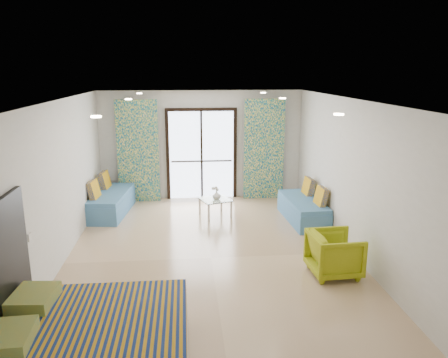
{
  "coord_description": "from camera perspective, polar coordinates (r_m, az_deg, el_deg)",
  "views": [
    {
      "loc": [
        -0.42,
        -7.02,
        3.18
      ],
      "look_at": [
        0.32,
        1.04,
        1.15
      ],
      "focal_mm": 35.0,
      "sensor_mm": 36.0,
      "label": 1
    }
  ],
  "objects": [
    {
      "name": "floor",
      "position": [
        7.72,
        -1.69,
        -10.26
      ],
      "size": [
        5.0,
        7.5,
        0.01
      ],
      "primitive_type": null,
      "color": "tan",
      "rests_on": "ground"
    },
    {
      "name": "ceiling",
      "position": [
        7.05,
        -1.85,
        10.17
      ],
      "size": [
        5.0,
        7.5,
        0.01
      ],
      "primitive_type": null,
      "color": "silver",
      "rests_on": "ground"
    },
    {
      "name": "wall_back",
      "position": [
        10.93,
        -2.97,
        4.43
      ],
      "size": [
        5.0,
        0.01,
        2.7
      ],
      "primitive_type": null,
      "color": "silver",
      "rests_on": "ground"
    },
    {
      "name": "wall_front",
      "position": [
        3.77,
        1.85,
        -14.96
      ],
      "size": [
        5.0,
        0.01,
        2.7
      ],
      "primitive_type": null,
      "color": "silver",
      "rests_on": "ground"
    },
    {
      "name": "wall_left",
      "position": [
        7.55,
        -21.07,
        -0.91
      ],
      "size": [
        0.01,
        7.5,
        2.7
      ],
      "primitive_type": null,
      "color": "silver",
      "rests_on": "ground"
    },
    {
      "name": "wall_right",
      "position": [
        7.82,
        16.85,
        -0.07
      ],
      "size": [
        0.01,
        7.5,
        2.7
      ],
      "primitive_type": null,
      "color": "silver",
      "rests_on": "ground"
    },
    {
      "name": "balcony_door",
      "position": [
        10.92,
        -2.96,
        3.93
      ],
      "size": [
        1.76,
        0.08,
        2.28
      ],
      "color": "black",
      "rests_on": "floor"
    },
    {
      "name": "balcony_rail",
      "position": [
        10.99,
        -2.94,
        2.35
      ],
      "size": [
        1.52,
        0.03,
        0.04
      ],
      "primitive_type": "cube",
      "color": "#595451",
      "rests_on": "balcony_door"
    },
    {
      "name": "curtain_left",
      "position": [
        10.82,
        -11.16,
        3.54
      ],
      "size": [
        1.0,
        0.1,
        2.5
      ],
      "primitive_type": "cube",
      "color": "white",
      "rests_on": "floor"
    },
    {
      "name": "curtain_right",
      "position": [
        10.94,
        5.23,
        3.86
      ],
      "size": [
        1.0,
        0.1,
        2.5
      ],
      "primitive_type": "cube",
      "color": "white",
      "rests_on": "floor"
    },
    {
      "name": "downlight_a",
      "position": [
        5.14,
        -16.38,
        7.83
      ],
      "size": [
        0.12,
        0.12,
        0.02
      ],
      "primitive_type": "cylinder",
      "color": "#FFE0B2",
      "rests_on": "ceiling"
    },
    {
      "name": "downlight_b",
      "position": [
        5.36,
        14.76,
        8.17
      ],
      "size": [
        0.12,
        0.12,
        0.02
      ],
      "primitive_type": "cylinder",
      "color": "#FFE0B2",
      "rests_on": "ceiling"
    },
    {
      "name": "downlight_c",
      "position": [
        8.1,
        -12.38,
        10.15
      ],
      "size": [
        0.12,
        0.12,
        0.02
      ],
      "primitive_type": "cylinder",
      "color": "#FFE0B2",
      "rests_on": "ceiling"
    },
    {
      "name": "downlight_d",
      "position": [
        8.24,
        7.66,
        10.41
      ],
      "size": [
        0.12,
        0.12,
        0.02
      ],
      "primitive_type": "cylinder",
      "color": "#FFE0B2",
      "rests_on": "ceiling"
    },
    {
      "name": "downlight_e",
      "position": [
        10.08,
        -11.01,
        10.93
      ],
      "size": [
        0.12,
        0.12,
        0.02
      ],
      "primitive_type": "cylinder",
      "color": "#FFE0B2",
      "rests_on": "ceiling"
    },
    {
      "name": "downlight_f",
      "position": [
        10.2,
        5.15,
        11.16
      ],
      "size": [
        0.12,
        0.12,
        0.02
      ],
      "primitive_type": "cylinder",
      "color": "#FFE0B2",
      "rests_on": "ceiling"
    },
    {
      "name": "switch_plate",
      "position": [
        6.31,
        -24.05,
        -6.94
      ],
      "size": [
        0.02,
        0.1,
        0.1
      ],
      "primitive_type": "cube",
      "color": "silver",
      "rests_on": "wall_left"
    },
    {
      "name": "bed",
      "position": [
        5.3,
        -16.87,
        -19.56
      ],
      "size": [
        2.04,
        1.67,
        0.71
      ],
      "color": "silver",
      "rests_on": "floor"
    },
    {
      "name": "daybed_left",
      "position": [
        10.22,
        -14.58,
        -2.9
      ],
      "size": [
        0.89,
        1.85,
        0.88
      ],
      "rotation": [
        0.0,
        0.0,
        -0.11
      ],
      "color": "teal",
      "rests_on": "floor"
    },
    {
      "name": "daybed_right",
      "position": [
        9.6,
        10.36,
        -3.84
      ],
      "size": [
        0.76,
        1.75,
        0.85
      ],
      "rotation": [
        0.0,
        0.0,
        0.05
      ],
      "color": "teal",
      "rests_on": "floor"
    },
    {
      "name": "coffee_table",
      "position": [
        9.67,
        -1.16,
        -2.87
      ],
      "size": [
        0.78,
        0.78,
        0.71
      ],
      "rotation": [
        0.0,
        0.0,
        0.33
      ],
      "color": "silver",
      "rests_on": "floor"
    },
    {
      "name": "vase",
      "position": [
        9.59,
        -0.98,
        -2.16
      ],
      "size": [
        0.2,
        0.21,
        0.19
      ],
      "primitive_type": "imported",
      "rotation": [
        0.0,
        0.0,
        -0.1
      ],
      "color": "white",
      "rests_on": "coffee_table"
    },
    {
      "name": "armchair",
      "position": [
        7.21,
        14.24,
        -9.2
      ],
      "size": [
        0.74,
        0.78,
        0.77
      ],
      "primitive_type": "imported",
      "rotation": [
        0.0,
        0.0,
        1.63
      ],
      "color": "#A3AE16",
      "rests_on": "floor"
    }
  ]
}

